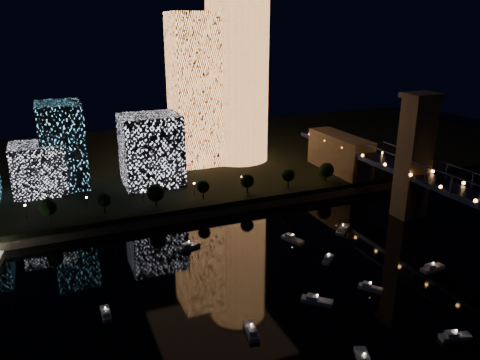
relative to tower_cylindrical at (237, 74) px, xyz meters
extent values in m
plane|color=black|center=(-26.67, -139.48, -50.11)|extent=(520.00, 520.00, 0.00)
cube|color=black|center=(-26.67, 20.52, -47.61)|extent=(420.00, 160.00, 5.00)
cube|color=#6B5E4C|center=(-26.67, -57.48, -48.61)|extent=(420.00, 6.00, 3.00)
cylinder|color=#FE9A51|center=(0.00, 0.00, -1.13)|extent=(32.00, 32.00, 87.96)
cube|color=#FE9A51|center=(-22.38, 1.33, -7.46)|extent=(23.66, 23.66, 75.28)
cube|color=white|center=(-51.56, -23.29, -29.22)|extent=(25.81, 21.84, 31.77)
cube|color=#59C0F2|center=(-88.18, -10.77, -26.33)|extent=(18.78, 24.41, 37.55)
cube|color=white|center=(-98.97, -16.32, -34.32)|extent=(21.58, 19.62, 21.58)
cube|color=#6B5E4C|center=(38.33, -89.48, -26.11)|extent=(11.00, 9.00, 48.00)
cube|color=#6B5E4C|center=(38.33, -89.48, -1.11)|extent=(13.00, 11.00, 2.00)
cube|color=#6B5E4C|center=(38.33, -39.48, -38.61)|extent=(12.00, 40.00, 23.00)
cube|color=#161E49|center=(33.33, -103.48, -28.61)|extent=(0.50, 0.50, 7.00)
cube|color=#161E49|center=(33.33, -79.48, -28.61)|extent=(0.50, 0.50, 7.00)
sphere|color=#FF9738|center=(32.83, -94.48, -30.31)|extent=(1.20, 1.20, 1.20)
sphere|color=#FF9738|center=(32.83, -49.48, -30.31)|extent=(1.20, 1.20, 1.20)
cube|color=silver|center=(-84.89, -112.97, -49.51)|extent=(2.35, 7.33, 1.20)
cube|color=silver|center=(-84.89, -114.07, -48.41)|extent=(1.91, 2.57, 1.00)
sphere|color=white|center=(-84.89, -112.97, -47.51)|extent=(0.36, 0.36, 0.36)
cube|color=silver|center=(5.34, -91.75, -49.51)|extent=(9.59, 9.19, 1.20)
cube|color=silver|center=(4.23, -92.77, -48.41)|extent=(4.36, 4.31, 1.00)
sphere|color=white|center=(5.34, -91.75, -47.51)|extent=(0.36, 0.36, 0.36)
cube|color=silver|center=(-52.63, -83.04, -49.51)|extent=(8.35, 4.59, 1.20)
cube|color=silver|center=(-53.78, -83.36, -48.41)|extent=(3.24, 2.74, 1.00)
sphere|color=white|center=(-52.63, -83.04, -47.51)|extent=(0.36, 0.36, 0.36)
cube|color=silver|center=(-16.43, -92.06, -49.51)|extent=(5.65, 9.18, 1.20)
cube|color=silver|center=(-16.89, -90.82, -48.41)|extent=(3.19, 3.66, 1.00)
sphere|color=white|center=(-16.43, -92.06, -47.51)|extent=(0.36, 0.36, 0.36)
cube|color=silver|center=(-29.22, -129.59, -49.51)|extent=(8.48, 7.95, 1.20)
cube|color=silver|center=(-30.21, -128.71, -48.41)|extent=(3.83, 3.76, 1.00)
sphere|color=white|center=(-29.22, -129.59, -47.51)|extent=(0.36, 0.36, 0.36)
sphere|color=white|center=(-32.21, -154.93, -47.51)|extent=(0.36, 0.36, 0.36)
cube|color=silver|center=(-51.80, -134.78, -49.51)|extent=(3.96, 8.29, 1.20)
cube|color=silver|center=(-52.01, -135.95, -48.41)|extent=(2.54, 3.12, 1.00)
sphere|color=white|center=(-51.80, -134.78, -47.51)|extent=(0.36, 0.36, 0.36)
cube|color=silver|center=(14.66, -127.79, -49.51)|extent=(8.56, 3.37, 1.20)
cube|color=silver|center=(13.41, -127.90, -48.41)|extent=(3.10, 2.41, 1.00)
sphere|color=white|center=(14.66, -127.79, -47.51)|extent=(0.36, 0.36, 0.36)
cube|color=silver|center=(-12.86, -109.88, -49.51)|extent=(6.53, 5.92, 1.20)
cube|color=silver|center=(-13.64, -110.52, -48.41)|extent=(2.92, 2.84, 1.00)
sphere|color=white|center=(-12.86, -109.88, -47.51)|extent=(0.36, 0.36, 0.36)
cube|color=silver|center=(-5.85, -156.58, -49.51)|extent=(8.12, 4.32, 1.20)
cube|color=silver|center=(-6.98, -156.29, -48.41)|extent=(3.13, 2.62, 1.00)
sphere|color=white|center=(-5.85, -156.58, -47.51)|extent=(0.36, 0.36, 0.36)
cube|color=silver|center=(-11.11, -129.86, -49.51)|extent=(6.12, 6.76, 1.20)
cube|color=silver|center=(-11.78, -129.06, -48.41)|extent=(2.94, 3.02, 1.00)
sphere|color=white|center=(-11.11, -129.86, -47.51)|extent=(0.36, 0.36, 0.36)
cylinder|color=black|center=(-96.67, -51.48, -43.11)|extent=(0.70, 0.70, 4.00)
sphere|color=black|center=(-96.67, -51.48, -39.61)|extent=(6.20, 6.20, 6.20)
cylinder|color=black|center=(-76.67, -51.48, -43.11)|extent=(0.70, 0.70, 4.00)
sphere|color=black|center=(-76.67, -51.48, -39.61)|extent=(5.32, 5.32, 5.32)
cylinder|color=black|center=(-56.67, -51.48, -43.11)|extent=(0.70, 0.70, 4.00)
sphere|color=black|center=(-56.67, -51.48, -39.61)|extent=(6.93, 6.93, 6.93)
cylinder|color=black|center=(-36.67, -51.48, -43.11)|extent=(0.70, 0.70, 4.00)
sphere|color=black|center=(-36.67, -51.48, -39.61)|extent=(5.43, 5.43, 5.43)
cylinder|color=black|center=(-16.67, -51.48, -43.11)|extent=(0.70, 0.70, 4.00)
sphere|color=black|center=(-16.67, -51.48, -39.61)|extent=(5.95, 5.95, 5.95)
cylinder|color=black|center=(3.33, -51.48, -43.11)|extent=(0.70, 0.70, 4.00)
sphere|color=black|center=(3.33, -51.48, -39.61)|extent=(5.84, 5.84, 5.84)
cylinder|color=black|center=(23.33, -51.48, -43.11)|extent=(0.70, 0.70, 4.00)
sphere|color=black|center=(23.33, -51.48, -39.61)|extent=(6.90, 6.90, 6.90)
cylinder|color=black|center=(-104.67, -45.48, -42.61)|extent=(0.24, 0.24, 5.00)
sphere|color=#FFCC7F|center=(-104.67, -45.48, -39.81)|extent=(0.70, 0.70, 0.70)
cylinder|color=black|center=(-82.67, -45.48, -42.61)|extent=(0.24, 0.24, 5.00)
sphere|color=#FFCC7F|center=(-82.67, -45.48, -39.81)|extent=(0.70, 0.70, 0.70)
cylinder|color=black|center=(-60.67, -45.48, -42.61)|extent=(0.24, 0.24, 5.00)
sphere|color=#FFCC7F|center=(-60.67, -45.48, -39.81)|extent=(0.70, 0.70, 0.70)
cylinder|color=black|center=(-38.67, -45.48, -42.61)|extent=(0.24, 0.24, 5.00)
sphere|color=#FFCC7F|center=(-38.67, -45.48, -39.81)|extent=(0.70, 0.70, 0.70)
cylinder|color=black|center=(-16.67, -45.48, -42.61)|extent=(0.24, 0.24, 5.00)
sphere|color=#FFCC7F|center=(-16.67, -45.48, -39.81)|extent=(0.70, 0.70, 0.70)
cylinder|color=black|center=(5.33, -45.48, -42.61)|extent=(0.24, 0.24, 5.00)
sphere|color=#FFCC7F|center=(5.33, -45.48, -39.81)|extent=(0.70, 0.70, 0.70)
camera|label=1|loc=(-93.12, -226.24, 24.60)|focal=35.00mm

